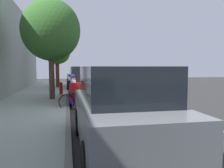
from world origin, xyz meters
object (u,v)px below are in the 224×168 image
at_px(parked_suv_red_second, 86,84).
at_px(parked_suv_grey_mid, 120,108).
at_px(street_tree_mid_block, 51,30).
at_px(cyclist_with_backpack, 73,87).
at_px(bicycle_at_curb, 78,101).
at_px(parked_pickup_green_nearest, 80,79).
at_px(street_tree_near_cyclist, 57,53).
at_px(fire_hydrant, 61,88).

bearing_deg(parked_suv_red_second, parked_suv_grey_mid, 91.18).
distance_m(parked_suv_grey_mid, street_tree_mid_block, 9.02).
xyz_separation_m(parked_suv_red_second, cyclist_with_backpack, (0.81, 1.90, -0.04)).
bearing_deg(cyclist_with_backpack, street_tree_mid_block, -65.17).
bearing_deg(parked_suv_red_second, bicycle_at_curb, 76.14).
relative_size(parked_pickup_green_nearest, street_tree_near_cyclist, 1.33).
bearing_deg(cyclist_with_backpack, parked_suv_grey_mid, 99.40).
bearing_deg(street_tree_mid_block, parked_suv_red_second, 165.20).
xyz_separation_m(cyclist_with_backpack, street_tree_near_cyclist, (1.11, -9.97, 2.18)).
bearing_deg(street_tree_mid_block, parked_pickup_green_nearest, -104.89).
distance_m(parked_pickup_green_nearest, parked_suv_red_second, 7.86).
relative_size(parked_suv_red_second, cyclist_with_backpack, 2.89).
relative_size(parked_suv_red_second, parked_suv_grey_mid, 1.00).
relative_size(parked_suv_grey_mid, bicycle_at_curb, 2.66).
bearing_deg(bicycle_at_curb, parked_suv_grey_mid, 97.82).
height_order(parked_pickup_green_nearest, street_tree_near_cyclist, street_tree_near_cyclist).
bearing_deg(fire_hydrant, street_tree_near_cyclist, -85.43).
height_order(parked_suv_red_second, fire_hydrant, parked_suv_red_second).
height_order(bicycle_at_curb, cyclist_with_backpack, cyclist_with_backpack).
distance_m(bicycle_at_curb, street_tree_mid_block, 4.82).
distance_m(parked_pickup_green_nearest, street_tree_near_cyclist, 3.00).
relative_size(street_tree_near_cyclist, fire_hydrant, 4.86).
relative_size(cyclist_with_backpack, fire_hydrant, 1.94).
relative_size(bicycle_at_curb, street_tree_mid_block, 0.31).
bearing_deg(parked_suv_grey_mid, street_tree_near_cyclist, -82.50).
xyz_separation_m(bicycle_at_curb, street_tree_near_cyclist, (1.34, -10.42, 2.77)).
xyz_separation_m(parked_suv_red_second, fire_hydrant, (1.48, -2.48, -0.47)).
distance_m(parked_pickup_green_nearest, parked_suv_grey_mid, 15.61).
relative_size(street_tree_near_cyclist, street_tree_mid_block, 0.72).
distance_m(parked_pickup_green_nearest, bicycle_at_curb, 10.25).
height_order(parked_pickup_green_nearest, bicycle_at_curb, parked_pickup_green_nearest).
bearing_deg(parked_pickup_green_nearest, parked_suv_red_second, 89.75).
xyz_separation_m(parked_suv_grey_mid, street_tree_near_cyclist, (2.08, -15.81, 2.14)).
bearing_deg(parked_suv_red_second, parked_pickup_green_nearest, -90.25).
xyz_separation_m(parked_suv_grey_mid, cyclist_with_backpack, (0.97, -5.84, -0.04)).
bearing_deg(street_tree_near_cyclist, cyclist_with_backpack, 96.38).
height_order(parked_suv_grey_mid, bicycle_at_curb, parked_suv_grey_mid).
relative_size(parked_suv_grey_mid, cyclist_with_backpack, 2.89).
relative_size(bicycle_at_curb, cyclist_with_backpack, 1.08).
relative_size(cyclist_with_backpack, street_tree_mid_block, 0.29).
xyz_separation_m(parked_pickup_green_nearest, cyclist_with_backpack, (0.84, 9.76, 0.09)).
height_order(cyclist_with_backpack, street_tree_mid_block, street_tree_mid_block).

